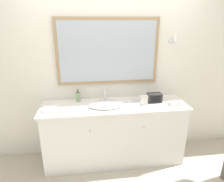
{
  "coord_description": "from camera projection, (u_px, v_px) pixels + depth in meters",
  "views": [
    {
      "loc": [
        -0.36,
        -2.13,
        1.93
      ],
      "look_at": [
        -0.03,
        0.32,
        1.06
      ],
      "focal_mm": 32.0,
      "sensor_mm": 36.0,
      "label": 1
    }
  ],
  "objects": [
    {
      "name": "metal_tray",
      "position": [
        138.0,
        100.0,
        2.84
      ],
      "size": [
        0.18,
        0.09,
        0.01
      ],
      "color": "silver",
      "rests_on": "vanity_counter"
    },
    {
      "name": "hand_towel_far_corner",
      "position": [
        50.0,
        110.0,
        2.49
      ],
      "size": [
        0.15,
        0.1,
        0.04
      ],
      "color": "white",
      "rests_on": "vanity_counter"
    },
    {
      "name": "vanity_counter",
      "position": [
        114.0,
        133.0,
        2.83
      ],
      "size": [
        1.96,
        0.57,
        0.86
      ],
      "color": "silver",
      "rests_on": "ground_plane"
    },
    {
      "name": "appliance_box",
      "position": [
        155.0,
        98.0,
        2.76
      ],
      "size": [
        0.19,
        0.11,
        0.13
      ],
      "color": "black",
      "rests_on": "vanity_counter"
    },
    {
      "name": "wall_back",
      "position": [
        111.0,
        69.0,
        2.84
      ],
      "size": [
        8.0,
        0.18,
        2.55
      ],
      "color": "silver",
      "rests_on": "ground_plane"
    },
    {
      "name": "picture_frame",
      "position": [
        144.0,
        101.0,
        2.65
      ],
      "size": [
        0.1,
        0.01,
        0.14
      ],
      "color": "#B2B2B7",
      "rests_on": "vanity_counter"
    },
    {
      "name": "hand_towel_near_sink",
      "position": [
        176.0,
        104.0,
        2.69
      ],
      "size": [
        0.18,
        0.1,
        0.04
      ],
      "color": "silver",
      "rests_on": "vanity_counter"
    },
    {
      "name": "sink_basin",
      "position": [
        106.0,
        105.0,
        2.65
      ],
      "size": [
        0.46,
        0.35,
        0.18
      ],
      "color": "white",
      "rests_on": "vanity_counter"
    },
    {
      "name": "soap_bottle",
      "position": [
        78.0,
        97.0,
        2.79
      ],
      "size": [
        0.06,
        0.06,
        0.17
      ],
      "color": "#709966",
      "rests_on": "vanity_counter"
    },
    {
      "name": "ground_plane",
      "position": [
        118.0,
        173.0,
        2.68
      ],
      "size": [
        14.0,
        14.0,
        0.0
      ],
      "primitive_type": "plane",
      "color": "#B2A893"
    }
  ]
}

